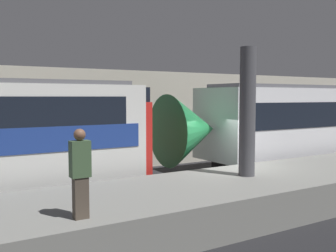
{
  "coord_description": "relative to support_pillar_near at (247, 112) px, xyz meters",
  "views": [
    {
      "loc": [
        -8.86,
        -10.36,
        3.35
      ],
      "look_at": [
        -1.99,
        0.82,
        2.38
      ],
      "focal_mm": 42.0,
      "sensor_mm": 36.0,
      "label": 1
    }
  ],
  "objects": [
    {
      "name": "support_pillar_near",
      "position": [
        0.0,
        0.0,
        0.0
      ],
      "size": [
        0.48,
        0.48,
        3.85
      ],
      "color": "#47474C",
      "rests_on": "platform"
    },
    {
      "name": "platform",
      "position": [
        0.71,
        -0.22,
        -2.41
      ],
      "size": [
        40.0,
        3.69,
        0.98
      ],
      "color": "slate",
      "rests_on": "ground"
    },
    {
      "name": "station_rear_barrier",
      "position": [
        0.71,
        7.65,
        -0.62
      ],
      "size": [
        50.0,
        0.15,
        4.57
      ],
      "color": "#B2AD9E",
      "rests_on": "ground"
    },
    {
      "name": "person_waiting",
      "position": [
        -5.67,
        -1.43,
        -0.99
      ],
      "size": [
        0.38,
        0.24,
        1.76
      ],
      "color": "#473D33",
      "rests_on": "platform"
    },
    {
      "name": "ground_plane",
      "position": [
        0.71,
        1.62,
        -2.9
      ],
      "size": [
        120.0,
        120.0,
        0.0
      ],
      "primitive_type": "plane",
      "color": "black"
    }
  ]
}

